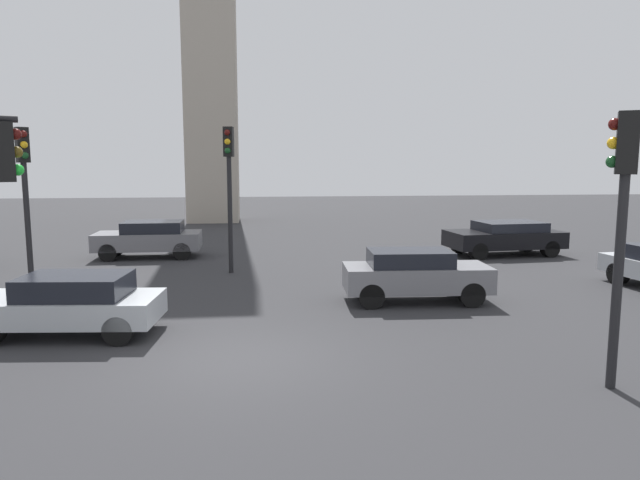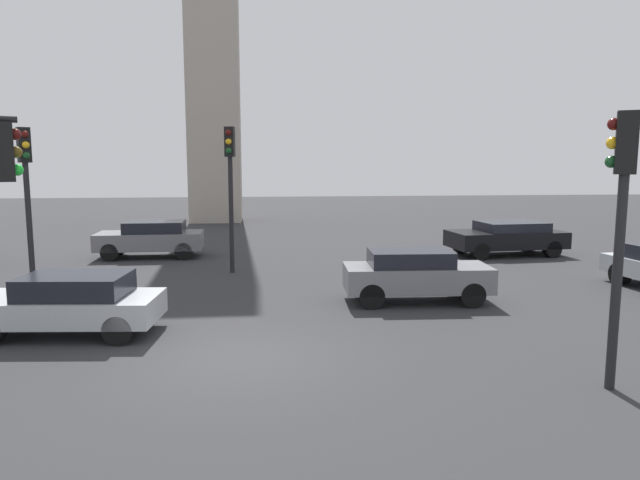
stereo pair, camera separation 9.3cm
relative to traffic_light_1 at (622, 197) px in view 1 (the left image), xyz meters
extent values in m
plane|color=#2D2D30|center=(-6.26, 2.10, -3.23)|extent=(107.51, 107.51, 0.00)
cube|color=black|center=(-10.11, 1.57, 0.73)|extent=(0.43, 0.43, 1.00)
sphere|color=#4C0F0C|center=(-9.93, 1.66, 1.03)|extent=(0.20, 0.20, 0.20)
sphere|color=#594714|center=(-9.93, 1.66, 0.73)|extent=(0.20, 0.20, 0.20)
sphere|color=green|center=(-9.93, 1.66, 0.43)|extent=(0.20, 0.20, 0.20)
cylinder|color=black|center=(0.02, -0.01, -0.93)|extent=(0.16, 0.16, 4.60)
cube|color=black|center=(0.02, -0.01, 0.87)|extent=(0.44, 0.44, 1.00)
sphere|color=#4C0F0C|center=(-0.15, 0.09, 1.17)|extent=(0.20, 0.20, 0.20)
sphere|color=yellow|center=(-0.15, 0.09, 0.87)|extent=(0.20, 0.20, 0.20)
sphere|color=#14471E|center=(-0.15, 0.09, 0.57)|extent=(0.20, 0.20, 0.20)
cylinder|color=black|center=(-12.50, 8.72, -0.84)|extent=(0.16, 0.16, 4.79)
cube|color=black|center=(-12.50, 8.72, 1.06)|extent=(0.44, 0.44, 1.00)
sphere|color=#4C0F0C|center=(-12.39, 8.56, 1.36)|extent=(0.20, 0.20, 0.20)
sphere|color=yellow|center=(-12.39, 8.56, 1.06)|extent=(0.20, 0.20, 0.20)
sphere|color=#14471E|center=(-12.39, 8.56, 0.76)|extent=(0.20, 0.20, 0.20)
cylinder|color=black|center=(-6.77, 11.09, -0.74)|extent=(0.16, 0.16, 4.99)
cube|color=black|center=(-6.77, 11.09, 1.25)|extent=(0.36, 0.36, 1.00)
sphere|color=#4C0F0C|center=(-6.80, 10.89, 1.55)|extent=(0.20, 0.20, 0.20)
sphere|color=yellow|center=(-6.80, 10.89, 1.25)|extent=(0.20, 0.20, 0.20)
sphere|color=#14471E|center=(-6.80, 10.89, 0.95)|extent=(0.20, 0.20, 0.20)
cube|color=black|center=(4.27, 13.67, -2.56)|extent=(4.77, 2.49, 0.66)
cube|color=black|center=(4.50, 13.69, -2.06)|extent=(2.73, 2.07, 0.42)
cylinder|color=black|center=(2.79, 12.68, -2.89)|extent=(0.71, 0.44, 0.68)
cylinder|color=black|center=(2.64, 14.40, -2.89)|extent=(0.71, 0.44, 0.68)
cylinder|color=black|center=(5.91, 12.95, -2.89)|extent=(0.71, 0.44, 0.68)
cylinder|color=black|center=(5.76, 14.66, -2.89)|extent=(0.71, 0.44, 0.68)
cube|color=slate|center=(-1.57, 6.25, -2.56)|extent=(4.00, 1.80, 0.68)
cube|color=black|center=(-1.77, 6.26, -2.03)|extent=(2.27, 1.52, 0.46)
cylinder|color=black|center=(-0.20, 6.83, -2.90)|extent=(0.69, 0.32, 0.67)
cylinder|color=black|center=(-0.28, 5.52, -2.90)|extent=(0.69, 0.32, 0.67)
cylinder|color=black|center=(-2.87, 6.97, -2.90)|extent=(0.69, 0.32, 0.67)
cylinder|color=black|center=(-2.94, 5.67, -2.90)|extent=(0.69, 0.32, 0.67)
cube|color=#ADB2B7|center=(-10.07, 4.18, -2.64)|extent=(4.10, 2.11, 0.55)
cube|color=black|center=(-9.87, 4.16, -2.14)|extent=(2.35, 1.74, 0.52)
cylinder|color=black|center=(-11.34, 5.02, -2.92)|extent=(0.66, 0.37, 0.63)
cylinder|color=black|center=(-8.80, 3.34, -2.92)|extent=(0.66, 0.37, 0.63)
cylinder|color=black|center=(-8.66, 4.76, -2.92)|extent=(0.66, 0.37, 0.63)
cylinder|color=black|center=(5.42, 7.82, -2.91)|extent=(0.42, 0.69, 0.66)
cube|color=slate|center=(-10.20, 14.72, -2.55)|extent=(4.14, 1.86, 0.67)
cube|color=black|center=(-9.99, 14.72, -2.02)|extent=(2.32, 1.62, 0.49)
cylinder|color=black|center=(-11.59, 13.96, -2.89)|extent=(0.69, 0.33, 0.69)
cylinder|color=black|center=(-11.61, 15.45, -2.89)|extent=(0.69, 0.33, 0.69)
cylinder|color=black|center=(-8.79, 13.99, -2.89)|extent=(0.69, 0.33, 0.69)
cylinder|color=black|center=(-8.81, 15.48, -2.89)|extent=(0.69, 0.33, 0.69)
camera|label=1|loc=(-5.94, -8.65, 0.55)|focal=32.08mm
camera|label=2|loc=(-5.85, -8.66, 0.55)|focal=32.08mm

